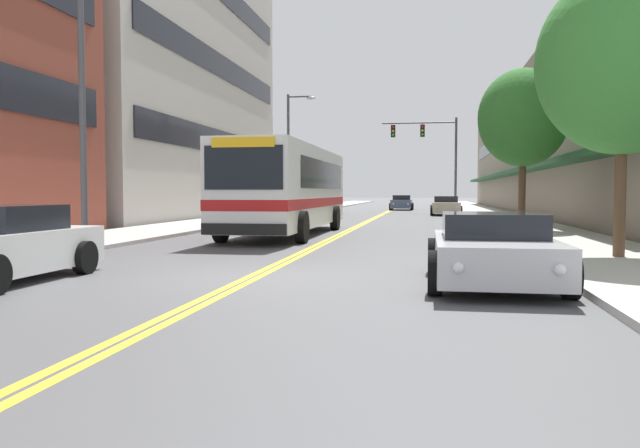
# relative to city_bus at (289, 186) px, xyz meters

# --- Properties ---
(ground_plane) EXTENTS (240.00, 240.00, 0.00)m
(ground_plane) POSITION_rel_city_bus_xyz_m (1.92, 25.77, -1.78)
(ground_plane) COLOR #4C4C4F
(sidewalk_left) EXTENTS (3.62, 106.00, 0.12)m
(sidewalk_left) POSITION_rel_city_bus_xyz_m (-5.39, 25.77, -1.72)
(sidewalk_left) COLOR #B2ADA5
(sidewalk_left) RESTS_ON ground_plane
(sidewalk_right) EXTENTS (3.62, 106.00, 0.12)m
(sidewalk_right) POSITION_rel_city_bus_xyz_m (9.23, 25.77, -1.72)
(sidewalk_right) COLOR #B2ADA5
(sidewalk_right) RESTS_ON ground_plane
(centre_line) EXTENTS (0.34, 106.00, 0.01)m
(centre_line) POSITION_rel_city_bus_xyz_m (1.92, 25.77, -1.78)
(centre_line) COLOR yellow
(centre_line) RESTS_ON ground_plane
(storefront_row_right) EXTENTS (9.10, 68.00, 9.95)m
(storefront_row_right) POSITION_rel_city_bus_xyz_m (15.27, 25.77, 3.19)
(storefront_row_right) COLOR gray
(storefront_row_right) RESTS_ON ground_plane
(city_bus) EXTENTS (2.88, 11.32, 3.15)m
(city_bus) POSITION_rel_city_bus_xyz_m (0.00, 0.00, 0.00)
(city_bus) COLOR silver
(city_bus) RESTS_ON ground_plane
(car_beige_parked_left_mid) EXTENTS (2.06, 4.63, 1.27)m
(car_beige_parked_left_mid) POSITION_rel_city_bus_xyz_m (-2.33, 11.96, -1.18)
(car_beige_parked_left_mid) COLOR #BCAD89
(car_beige_parked_left_mid) RESTS_ON ground_plane
(car_navy_parked_left_far) EXTENTS (2.03, 4.87, 1.39)m
(car_navy_parked_left_far) POSITION_rel_city_bus_xyz_m (-2.39, 20.49, -1.13)
(car_navy_parked_left_far) COLOR #19234C
(car_navy_parked_left_far) RESTS_ON ground_plane
(car_silver_parked_right_foreground) EXTENTS (2.18, 4.24, 1.21)m
(car_silver_parked_right_foreground) POSITION_rel_city_bus_xyz_m (6.18, -11.63, -1.20)
(car_silver_parked_right_foreground) COLOR #B7B7BC
(car_silver_parked_right_foreground) RESTS_ON ground_plane
(car_champagne_parked_right_mid) EXTENTS (2.05, 4.80, 1.28)m
(car_champagne_parked_right_mid) POSITION_rel_city_bus_xyz_m (6.26, 20.69, -1.17)
(car_champagne_parked_right_mid) COLOR beige
(car_champagne_parked_right_mid) RESTS_ON ground_plane
(car_slate_blue_moving_lead) EXTENTS (2.01, 4.36, 1.29)m
(car_slate_blue_moving_lead) POSITION_rel_city_bus_xyz_m (2.80, 32.31, -1.17)
(car_slate_blue_moving_lead) COLOR #475675
(car_slate_blue_moving_lead) RESTS_ON ground_plane
(traffic_signal_mast) EXTENTS (5.66, 0.38, 7.18)m
(traffic_signal_mast) POSITION_rel_city_bus_xyz_m (5.30, 25.82, 3.29)
(traffic_signal_mast) COLOR #47474C
(traffic_signal_mast) RESTS_ON ground_plane
(street_lamp_left_near) EXTENTS (2.05, 0.28, 9.44)m
(street_lamp_left_near) POSITION_rel_city_bus_xyz_m (-3.15, -8.20, 3.69)
(street_lamp_left_near) COLOR #47474C
(street_lamp_left_near) RESTS_ON ground_plane
(street_lamp_left_far) EXTENTS (1.78, 0.28, 7.51)m
(street_lamp_left_far) POSITION_rel_city_bus_xyz_m (-3.15, 14.87, 2.65)
(street_lamp_left_far) COLOR #47474C
(street_lamp_left_far) RESTS_ON ground_plane
(street_tree_right_near) EXTENTS (3.77, 3.77, 6.44)m
(street_tree_right_near) POSITION_rel_city_bus_xyz_m (9.33, -7.60, 2.69)
(street_tree_right_near) COLOR brown
(street_tree_right_near) RESTS_ON sidewalk_right
(street_tree_right_mid) EXTENTS (3.47, 3.47, 6.26)m
(street_tree_right_mid) POSITION_rel_city_bus_xyz_m (8.72, 2.97, 2.68)
(street_tree_right_mid) COLOR brown
(street_tree_right_mid) RESTS_ON sidewalk_right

